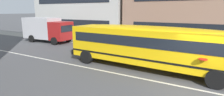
{
  "coord_description": "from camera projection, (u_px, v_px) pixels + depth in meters",
  "views": [
    {
      "loc": [
        0.46,
        -8.82,
        3.65
      ],
      "look_at": [
        -5.29,
        0.91,
        1.29
      ],
      "focal_mm": 28.87,
      "sensor_mm": 36.0,
      "label": 1
    }
  ],
  "objects": [
    {
      "name": "box_truck",
      "position": [
        47.0,
        29.0,
        21.09
      ],
      "size": [
        6.12,
        2.65,
        2.82
      ],
      "rotation": [
        0.0,
        0.0,
        0.04
      ],
      "color": "maroon",
      "rests_on": "ground_plane"
    },
    {
      "name": "lane_centreline",
      "position": [
        199.0,
        90.0,
        8.41
      ],
      "size": [
        110.0,
        0.16,
        0.01
      ],
      "primitive_type": "cube",
      "color": "silver",
      "rests_on": "ground_plane"
    },
    {
      "name": "school_bus",
      "position": [
        150.0,
        44.0,
        11.14
      ],
      "size": [
        12.23,
        3.1,
        2.72
      ],
      "rotation": [
        0.0,
        0.0,
        -0.03
      ],
      "color": "yellow",
      "rests_on": "ground_plane"
    },
    {
      "name": "ground_plane",
      "position": [
        199.0,
        90.0,
        8.41
      ],
      "size": [
        400.0,
        400.0,
        0.0
      ],
      "primitive_type": "plane",
      "color": "#4C4C4F"
    },
    {
      "name": "sidewalk_far",
      "position": [
        209.0,
        55.0,
        15.0
      ],
      "size": [
        120.0,
        3.0,
        0.01
      ],
      "primitive_type": "cube",
      "color": "gray",
      "rests_on": "ground_plane"
    }
  ]
}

